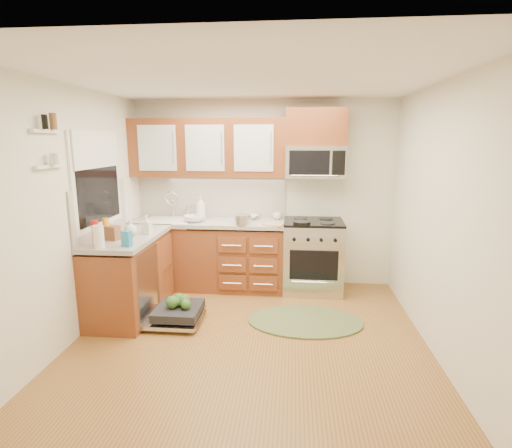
# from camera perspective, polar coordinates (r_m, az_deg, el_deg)

# --- Properties ---
(floor) EXTENTS (3.50, 3.50, 0.00)m
(floor) POSITION_cam_1_polar(r_m,az_deg,el_deg) (4.20, -0.88, -16.13)
(floor) COLOR brown
(floor) RESTS_ON ground
(ceiling) EXTENTS (3.50, 3.50, 0.00)m
(ceiling) POSITION_cam_1_polar(r_m,az_deg,el_deg) (3.75, -1.01, 19.95)
(ceiling) COLOR white
(ceiling) RESTS_ON ground
(wall_back) EXTENTS (3.50, 0.04, 2.50)m
(wall_back) POSITION_cam_1_polar(r_m,az_deg,el_deg) (5.50, 1.07, 4.32)
(wall_back) COLOR silver
(wall_back) RESTS_ON ground
(wall_front) EXTENTS (3.50, 0.04, 2.50)m
(wall_front) POSITION_cam_1_polar(r_m,az_deg,el_deg) (2.11, -6.24, -8.26)
(wall_front) COLOR silver
(wall_front) RESTS_ON ground
(wall_left) EXTENTS (0.04, 3.50, 2.50)m
(wall_left) POSITION_cam_1_polar(r_m,az_deg,el_deg) (4.34, -24.60, 1.18)
(wall_left) COLOR silver
(wall_left) RESTS_ON ground
(wall_right) EXTENTS (0.04, 3.50, 2.50)m
(wall_right) POSITION_cam_1_polar(r_m,az_deg,el_deg) (3.99, 24.91, 0.31)
(wall_right) COLOR silver
(wall_right) RESTS_ON ground
(base_cabinet_back) EXTENTS (2.05, 0.60, 0.85)m
(base_cabinet_back) POSITION_cam_1_polar(r_m,az_deg,el_deg) (5.49, -6.80, -4.61)
(base_cabinet_back) COLOR brown
(base_cabinet_back) RESTS_ON ground
(base_cabinet_left) EXTENTS (0.60, 1.25, 0.85)m
(base_cabinet_left) POSITION_cam_1_polar(r_m,az_deg,el_deg) (4.86, -17.59, -7.29)
(base_cabinet_left) COLOR brown
(base_cabinet_left) RESTS_ON ground
(countertop_back) EXTENTS (2.07, 0.64, 0.05)m
(countertop_back) POSITION_cam_1_polar(r_m,az_deg,el_deg) (5.36, -6.95, 0.24)
(countertop_back) COLOR #A39C95
(countertop_back) RESTS_ON base_cabinet_back
(countertop_left) EXTENTS (0.64, 1.27, 0.05)m
(countertop_left) POSITION_cam_1_polar(r_m,az_deg,el_deg) (4.73, -17.83, -1.84)
(countertop_left) COLOR #A39C95
(countertop_left) RESTS_ON base_cabinet_left
(backsplash_back) EXTENTS (2.05, 0.02, 0.57)m
(backsplash_back) POSITION_cam_1_polar(r_m,az_deg,el_deg) (5.59, -6.39, 3.96)
(backsplash_back) COLOR #B3AFA1
(backsplash_back) RESTS_ON ground
(backsplash_left) EXTENTS (0.02, 1.25, 0.57)m
(backsplash_left) POSITION_cam_1_polar(r_m,az_deg,el_deg) (4.79, -21.32, 1.88)
(backsplash_left) COLOR #B3AFA1
(backsplash_left) RESTS_ON ground
(upper_cabinets) EXTENTS (2.05, 0.35, 0.75)m
(upper_cabinets) POSITION_cam_1_polar(r_m,az_deg,el_deg) (5.38, -6.90, 10.74)
(upper_cabinets) COLOR brown
(upper_cabinets) RESTS_ON ground
(cabinet_over_mw) EXTENTS (0.76, 0.35, 0.47)m
(cabinet_over_mw) POSITION_cam_1_polar(r_m,az_deg,el_deg) (5.27, 8.56, 13.50)
(cabinet_over_mw) COLOR brown
(cabinet_over_mw) RESTS_ON ground
(range) EXTENTS (0.76, 0.64, 0.95)m
(range) POSITION_cam_1_polar(r_m,az_deg,el_deg) (5.34, 8.09, -4.55)
(range) COLOR silver
(range) RESTS_ON ground
(microwave) EXTENTS (0.76, 0.38, 0.40)m
(microwave) POSITION_cam_1_polar(r_m,az_deg,el_deg) (5.25, 8.43, 8.76)
(microwave) COLOR silver
(microwave) RESTS_ON ground
(sink) EXTENTS (0.62, 0.50, 0.26)m
(sink) POSITION_cam_1_polar(r_m,az_deg,el_deg) (5.50, -12.32, -0.73)
(sink) COLOR white
(sink) RESTS_ON ground
(dishwasher) EXTENTS (0.70, 0.60, 0.20)m
(dishwasher) POSITION_cam_1_polar(r_m,az_deg,el_deg) (4.59, -11.47, -12.49)
(dishwasher) COLOR silver
(dishwasher) RESTS_ON ground
(window) EXTENTS (0.03, 1.05, 1.05)m
(window) POSITION_cam_1_polar(r_m,az_deg,el_deg) (4.72, -21.76, 5.89)
(window) COLOR white
(window) RESTS_ON ground
(window_blind) EXTENTS (0.02, 0.96, 0.40)m
(window_blind) POSITION_cam_1_polar(r_m,az_deg,el_deg) (4.70, -21.80, 9.90)
(window_blind) COLOR white
(window_blind) RESTS_ON ground
(shelf_upper) EXTENTS (0.04, 0.40, 0.03)m
(shelf_upper) POSITION_cam_1_polar(r_m,az_deg,el_deg) (3.96, -27.77, 11.65)
(shelf_upper) COLOR white
(shelf_upper) RESTS_ON ground
(shelf_lower) EXTENTS (0.04, 0.40, 0.03)m
(shelf_lower) POSITION_cam_1_polar(r_m,az_deg,el_deg) (3.97, -27.35, 7.33)
(shelf_lower) COLOR white
(shelf_lower) RESTS_ON ground
(rug) EXTENTS (1.31, 0.88, 0.02)m
(rug) POSITION_cam_1_polar(r_m,az_deg,el_deg) (4.58, 7.02, -13.61)
(rug) COLOR #596439
(rug) RESTS_ON ground
(skillet) EXTENTS (0.27, 0.27, 0.04)m
(skillet) POSITION_cam_1_polar(r_m,az_deg,el_deg) (4.97, 6.56, 0.16)
(skillet) COLOR black
(skillet) RESTS_ON range
(stock_pot) EXTENTS (0.26, 0.26, 0.13)m
(stock_pot) POSITION_cam_1_polar(r_m,az_deg,el_deg) (5.05, -1.93, 0.62)
(stock_pot) COLOR silver
(stock_pot) RESTS_ON countertop_back
(cutting_board) EXTENTS (0.29, 0.24, 0.02)m
(cutting_board) POSITION_cam_1_polar(r_m,az_deg,el_deg) (5.02, 2.54, -0.08)
(cutting_board) COLOR tan
(cutting_board) RESTS_ON countertop_back
(canister) EXTENTS (0.12, 0.12, 0.18)m
(canister) POSITION_cam_1_polar(r_m,az_deg,el_deg) (5.55, -9.42, 1.77)
(canister) COLOR silver
(canister) RESTS_ON countertop_back
(paper_towel_roll) EXTENTS (0.12, 0.12, 0.23)m
(paper_towel_roll) POSITION_cam_1_polar(r_m,az_deg,el_deg) (4.24, -21.57, -1.70)
(paper_towel_roll) COLOR white
(paper_towel_roll) RESTS_ON countertop_left
(mustard_bottle) EXTENTS (0.09, 0.09, 0.23)m
(mustard_bottle) POSITION_cam_1_polar(r_m,az_deg,el_deg) (4.57, -20.61, -0.67)
(mustard_bottle) COLOR #F7A81B
(mustard_bottle) RESTS_ON countertop_left
(red_bottle) EXTENTS (0.09, 0.09, 0.26)m
(red_bottle) POSITION_cam_1_polar(r_m,az_deg,el_deg) (4.35, -21.95, -1.17)
(red_bottle) COLOR red
(red_bottle) RESTS_ON countertop_left
(wooden_box) EXTENTS (0.17, 0.14, 0.15)m
(wooden_box) POSITION_cam_1_polar(r_m,az_deg,el_deg) (4.54, -19.88, -1.20)
(wooden_box) COLOR brown
(wooden_box) RESTS_ON countertop_left
(blue_carton) EXTENTS (0.11, 0.09, 0.16)m
(blue_carton) POSITION_cam_1_polar(r_m,az_deg,el_deg) (4.22, -17.98, -2.01)
(blue_carton) COLOR teal
(blue_carton) RESTS_ON countertop_left
(bowl_a) EXTENTS (0.27, 0.27, 0.06)m
(bowl_a) POSITION_cam_1_polar(r_m,az_deg,el_deg) (5.42, -0.92, 1.03)
(bowl_a) COLOR #999999
(bowl_a) RESTS_ON countertop_back
(bowl_b) EXTENTS (0.30, 0.30, 0.08)m
(bowl_b) POSITION_cam_1_polar(r_m,az_deg,el_deg) (5.29, -8.87, 0.76)
(bowl_b) COLOR #999999
(bowl_b) RESTS_ON countertop_back
(cup) EXTENTS (0.16, 0.16, 0.10)m
(cup) POSITION_cam_1_polar(r_m,az_deg,el_deg) (5.39, 3.07, 1.19)
(cup) COLOR #999999
(cup) RESTS_ON countertop_back
(soap_bottle_a) EXTENTS (0.15, 0.15, 0.32)m
(soap_bottle_a) POSITION_cam_1_polar(r_m,az_deg,el_deg) (5.35, -7.89, 2.22)
(soap_bottle_a) COLOR #999999
(soap_bottle_a) RESTS_ON countertop_back
(soap_bottle_b) EXTENTS (0.11, 0.11, 0.21)m
(soap_bottle_b) POSITION_cam_1_polar(r_m,az_deg,el_deg) (4.71, -15.35, -0.08)
(soap_bottle_b) COLOR #999999
(soap_bottle_b) RESTS_ON countertop_left
(soap_bottle_c) EXTENTS (0.17, 0.17, 0.18)m
(soap_bottle_c) POSITION_cam_1_polar(r_m,az_deg,el_deg) (4.68, -17.52, -0.50)
(soap_bottle_c) COLOR #999999
(soap_bottle_c) RESTS_ON countertop_left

